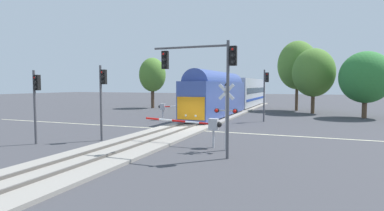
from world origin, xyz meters
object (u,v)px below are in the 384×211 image
(commuter_train, at_px, (235,92))
(elm_centre_background, at_px, (297,65))
(traffic_signal_median, at_px, (102,90))
(oak_far_right, at_px, (314,73))
(crossing_signal_mast, at_px, (226,109))
(traffic_signal_near_right, at_px, (206,70))
(crossing_gate_far, at_px, (167,107))
(traffic_signal_near_left, at_px, (36,95))
(traffic_signal_far_side, at_px, (265,87))
(pine_left_background, at_px, (152,75))
(crossing_gate_near, at_px, (205,125))
(maple_right_background, at_px, (366,77))

(commuter_train, relative_size, elm_centre_background, 3.74)
(traffic_signal_median, height_order, oak_far_right, oak_far_right)
(crossing_signal_mast, height_order, traffic_signal_median, traffic_signal_median)
(traffic_signal_near_right, bearing_deg, crossing_gate_far, 122.79)
(crossing_signal_mast, height_order, traffic_signal_near_left, traffic_signal_near_left)
(traffic_signal_far_side, xyz_separation_m, traffic_signal_near_left, (-12.13, -17.90, -0.42))
(traffic_signal_far_side, height_order, traffic_signal_near_right, traffic_signal_near_right)
(commuter_train, relative_size, traffic_signal_far_side, 7.13)
(commuter_train, bearing_deg, elm_centre_background, 25.92)
(crossing_signal_mast, bearing_deg, crossing_gate_far, 128.19)
(crossing_gate_far, xyz_separation_m, pine_left_background, (-9.93, 14.95, 4.12))
(traffic_signal_near_left, xyz_separation_m, elm_centre_background, (14.57, 33.82, 3.57))
(traffic_signal_near_left, relative_size, traffic_signal_near_right, 0.78)
(traffic_signal_median, relative_size, elm_centre_background, 0.50)
(crossing_gate_far, height_order, oak_far_right, oak_far_right)
(crossing_gate_near, xyz_separation_m, traffic_signal_near_left, (-10.51, -3.18, 1.83))
(crossing_gate_far, relative_size, traffic_signal_near_left, 1.08)
(traffic_signal_near_left, bearing_deg, pine_left_background, 104.94)
(commuter_train, height_order, crossing_signal_mast, commuter_train)
(traffic_signal_median, height_order, maple_right_background, maple_right_background)
(crossing_gate_far, height_order, pine_left_background, pine_left_background)
(traffic_signal_median, height_order, elm_centre_background, elm_centre_background)
(traffic_signal_near_left, relative_size, pine_left_background, 0.58)
(maple_right_background, bearing_deg, commuter_train, 166.26)
(commuter_train, relative_size, maple_right_background, 5.02)
(crossing_gate_far, distance_m, maple_right_background, 23.25)
(traffic_signal_median, xyz_separation_m, traffic_signal_far_side, (8.93, 15.29, 0.16))
(oak_far_right, bearing_deg, crossing_signal_mast, -100.11)
(traffic_signal_far_side, relative_size, pine_left_background, 0.65)
(traffic_signal_median, bearing_deg, oak_far_right, 63.44)
(traffic_signal_median, bearing_deg, traffic_signal_far_side, 59.71)
(pine_left_background, relative_size, elm_centre_background, 0.80)
(traffic_signal_near_left, height_order, pine_left_background, pine_left_background)
(maple_right_background, distance_m, oak_far_right, 7.00)
(commuter_train, distance_m, traffic_signal_median, 27.29)
(traffic_signal_far_side, height_order, pine_left_background, pine_left_background)
(pine_left_background, height_order, oak_far_right, oak_far_right)
(traffic_signal_near_left, distance_m, maple_right_background, 34.19)
(traffic_signal_near_left, bearing_deg, crossing_signal_mast, 12.46)
(crossing_signal_mast, relative_size, elm_centre_background, 0.39)
(traffic_signal_near_left, bearing_deg, maple_right_background, 48.94)
(crossing_signal_mast, distance_m, traffic_signal_median, 8.83)
(crossing_gate_near, height_order, traffic_signal_far_side, traffic_signal_far_side)
(commuter_train, xyz_separation_m, maple_right_background, (16.28, -3.98, 1.96))
(crossing_gate_far, relative_size, pine_left_background, 0.62)
(crossing_gate_near, distance_m, pine_left_background, 33.39)
(traffic_signal_median, relative_size, traffic_signal_far_side, 0.96)
(pine_left_background, bearing_deg, commuter_train, -3.32)
(traffic_signal_median, height_order, traffic_signal_near_left, traffic_signal_median)
(commuter_train, bearing_deg, crossing_signal_mast, -77.88)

